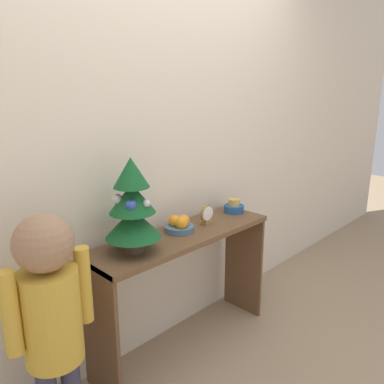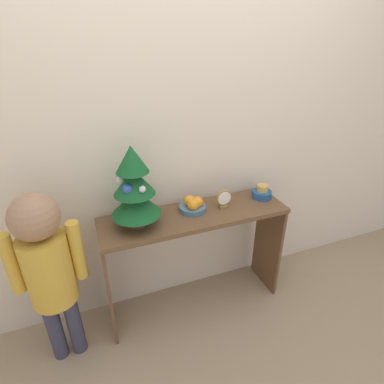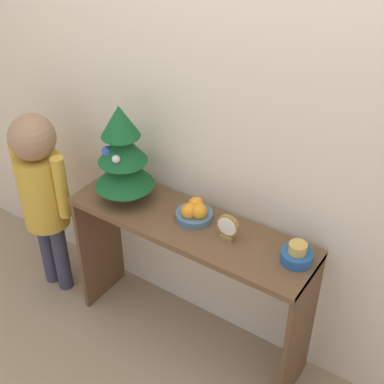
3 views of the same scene
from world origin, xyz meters
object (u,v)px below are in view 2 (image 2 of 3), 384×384
Objects in this scene: mini_tree at (134,188)px; fruit_bowl at (193,205)px; desk_clock at (224,199)px; child_figure at (47,264)px; singing_bowl at (262,193)px.

mini_tree is 2.86× the size of fruit_bowl.
fruit_bowl is (0.36, 0.05, -0.20)m from mini_tree.
desk_clock is 1.06m from child_figure.
child_figure is at bearing -174.22° from singing_bowl.
child_figure reaches higher than fruit_bowl.
fruit_bowl is at bearing 9.35° from child_figure.
singing_bowl is at bearing 6.16° from desk_clock.
desk_clock is (0.56, 0.01, -0.18)m from mini_tree.
fruit_bowl is 0.16× the size of child_figure.
singing_bowl is at bearing 2.84° from mini_tree.
mini_tree is 3.95× the size of desk_clock.
mini_tree is at bearing 10.85° from child_figure.
mini_tree is at bearing -177.16° from singing_bowl.
desk_clock is at bearing -173.84° from singing_bowl.
fruit_bowl is 0.20m from desk_clock.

